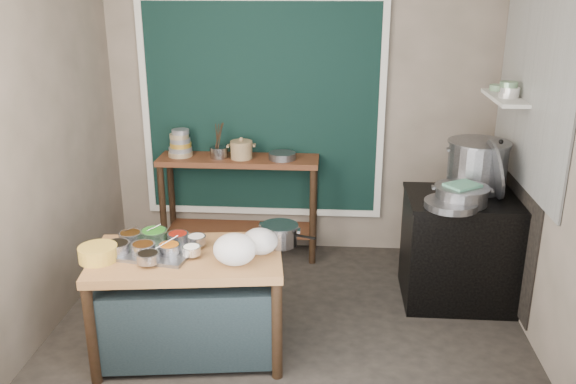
# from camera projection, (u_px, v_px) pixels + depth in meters

# --- Properties ---
(floor) EXTENTS (3.50, 3.00, 0.02)m
(floor) POSITION_uv_depth(u_px,v_px,m) (288.00, 328.00, 4.58)
(floor) COLOR #2F2A24
(floor) RESTS_ON ground
(back_wall) EXTENTS (3.50, 0.02, 2.80)m
(back_wall) POSITION_uv_depth(u_px,v_px,m) (301.00, 104.00, 5.54)
(back_wall) COLOR gray
(back_wall) RESTS_ON floor
(left_wall) EXTENTS (0.02, 3.00, 2.80)m
(left_wall) POSITION_uv_depth(u_px,v_px,m) (37.00, 142.00, 4.24)
(left_wall) COLOR gray
(left_wall) RESTS_ON floor
(right_wall) EXTENTS (0.02, 3.00, 2.80)m
(right_wall) POSITION_uv_depth(u_px,v_px,m) (556.00, 152.00, 3.99)
(right_wall) COLOR gray
(right_wall) RESTS_ON floor
(curtain_panel) EXTENTS (2.10, 0.02, 1.90)m
(curtain_panel) POSITION_uv_depth(u_px,v_px,m) (262.00, 110.00, 5.54)
(curtain_panel) COLOR black
(curtain_panel) RESTS_ON back_wall
(curtain_frame) EXTENTS (2.22, 0.03, 2.02)m
(curtain_frame) POSITION_uv_depth(u_px,v_px,m) (262.00, 110.00, 5.53)
(curtain_frame) COLOR beige
(curtain_frame) RESTS_ON back_wall
(tile_panel) EXTENTS (0.02, 1.70, 1.70)m
(tile_panel) POSITION_uv_depth(u_px,v_px,m) (535.00, 71.00, 4.36)
(tile_panel) COLOR #B2B2AA
(tile_panel) RESTS_ON right_wall
(soot_patch) EXTENTS (0.01, 1.30, 1.30)m
(soot_patch) POSITION_uv_depth(u_px,v_px,m) (513.00, 215.00, 4.84)
(soot_patch) COLOR black
(soot_patch) RESTS_ON right_wall
(wall_shelf) EXTENTS (0.22, 0.70, 0.03)m
(wall_shelf) POSITION_uv_depth(u_px,v_px,m) (505.00, 98.00, 4.74)
(wall_shelf) COLOR beige
(wall_shelf) RESTS_ON right_wall
(prep_table) EXTENTS (1.33, 0.87, 0.75)m
(prep_table) POSITION_uv_depth(u_px,v_px,m) (190.00, 304.00, 4.16)
(prep_table) COLOR #956036
(prep_table) RESTS_ON floor
(back_counter) EXTENTS (1.45, 0.40, 0.95)m
(back_counter) POSITION_uv_depth(u_px,v_px,m) (240.00, 206.00, 5.67)
(back_counter) COLOR #593019
(back_counter) RESTS_ON floor
(stove_block) EXTENTS (0.90, 0.68, 0.85)m
(stove_block) POSITION_uv_depth(u_px,v_px,m) (462.00, 251.00, 4.86)
(stove_block) COLOR black
(stove_block) RESTS_ON floor
(stove_top) EXTENTS (0.92, 0.69, 0.03)m
(stove_top) POSITION_uv_depth(u_px,v_px,m) (467.00, 199.00, 4.72)
(stove_top) COLOR black
(stove_top) RESTS_ON stove_block
(condiment_tray) EXTENTS (0.57, 0.45, 0.02)m
(condiment_tray) POSITION_uv_depth(u_px,v_px,m) (154.00, 252.00, 4.04)
(condiment_tray) COLOR gray
(condiment_tray) RESTS_ON prep_table
(condiment_bowls) EXTENTS (0.64, 0.50, 0.07)m
(condiment_bowls) POSITION_uv_depth(u_px,v_px,m) (154.00, 244.00, 4.06)
(condiment_bowls) COLOR gray
(condiment_bowls) RESTS_ON condiment_tray
(yellow_basin) EXTENTS (0.30, 0.30, 0.10)m
(yellow_basin) POSITION_uv_depth(u_px,v_px,m) (98.00, 253.00, 3.93)
(yellow_basin) COLOR #BF823A
(yellow_basin) RESTS_ON prep_table
(saucepan) EXTENTS (0.33, 0.33, 0.14)m
(saucepan) POSITION_uv_depth(u_px,v_px,m) (280.00, 234.00, 4.16)
(saucepan) COLOR gray
(saucepan) RESTS_ON prep_table
(plastic_bag_a) EXTENTS (0.29, 0.25, 0.21)m
(plastic_bag_a) POSITION_uv_depth(u_px,v_px,m) (235.00, 249.00, 3.86)
(plastic_bag_a) COLOR white
(plastic_bag_a) RESTS_ON prep_table
(plastic_bag_b) EXTENTS (0.26, 0.23, 0.18)m
(plastic_bag_b) POSITION_uv_depth(u_px,v_px,m) (260.00, 241.00, 4.01)
(plastic_bag_b) COLOR white
(plastic_bag_b) RESTS_ON prep_table
(bowl_stack) EXTENTS (0.22, 0.22, 0.25)m
(bowl_stack) POSITION_uv_depth(u_px,v_px,m) (181.00, 144.00, 5.52)
(bowl_stack) COLOR tan
(bowl_stack) RESTS_ON back_counter
(utensil_cup) EXTENTS (0.21, 0.21, 0.10)m
(utensil_cup) POSITION_uv_depth(u_px,v_px,m) (219.00, 152.00, 5.49)
(utensil_cup) COLOR gray
(utensil_cup) RESTS_ON back_counter
(ceramic_crock) EXTENTS (0.25, 0.25, 0.14)m
(ceramic_crock) POSITION_uv_depth(u_px,v_px,m) (241.00, 151.00, 5.45)
(ceramic_crock) COLOR #90754E
(ceramic_crock) RESTS_ON back_counter
(wide_bowl) EXTENTS (0.32, 0.32, 0.06)m
(wide_bowl) POSITION_uv_depth(u_px,v_px,m) (282.00, 156.00, 5.44)
(wide_bowl) COLOR gray
(wide_bowl) RESTS_ON back_counter
(stock_pot) EXTENTS (0.59, 0.59, 0.39)m
(stock_pot) POSITION_uv_depth(u_px,v_px,m) (477.00, 165.00, 4.84)
(stock_pot) COLOR gray
(stock_pot) RESTS_ON stove_top
(pot_lid) EXTENTS (0.12, 0.47, 0.46)m
(pot_lid) POSITION_uv_depth(u_px,v_px,m) (495.00, 169.00, 4.62)
(pot_lid) COLOR gray
(pot_lid) RESTS_ON stove_top
(steamer) EXTENTS (0.45, 0.45, 0.13)m
(steamer) POSITION_uv_depth(u_px,v_px,m) (462.00, 195.00, 4.56)
(steamer) COLOR gray
(steamer) RESTS_ON stove_top
(green_cloth) EXTENTS (0.30, 0.29, 0.02)m
(green_cloth) POSITION_uv_depth(u_px,v_px,m) (463.00, 185.00, 4.53)
(green_cloth) COLOR #55937A
(green_cloth) RESTS_ON steamer
(shallow_pan) EXTENTS (0.52, 0.52, 0.05)m
(shallow_pan) POSITION_uv_depth(u_px,v_px,m) (451.00, 204.00, 4.48)
(shallow_pan) COLOR gray
(shallow_pan) RESTS_ON stove_top
(shelf_bowl_stack) EXTENTS (0.15, 0.15, 0.12)m
(shelf_bowl_stack) POSITION_uv_depth(u_px,v_px,m) (509.00, 90.00, 4.64)
(shelf_bowl_stack) COLOR silver
(shelf_bowl_stack) RESTS_ON wall_shelf
(shelf_bowl_green) EXTENTS (0.15, 0.15, 0.05)m
(shelf_bowl_green) POSITION_uv_depth(u_px,v_px,m) (498.00, 88.00, 4.96)
(shelf_bowl_green) COLOR gray
(shelf_bowl_green) RESTS_ON wall_shelf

